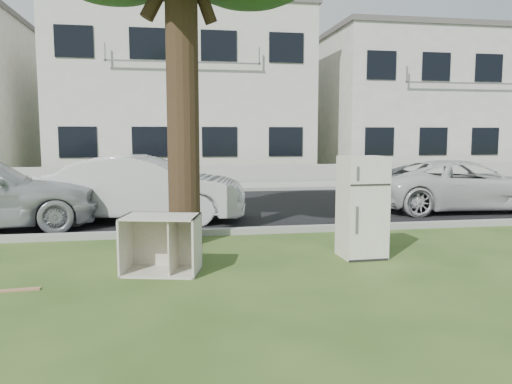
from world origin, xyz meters
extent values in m
plane|color=#2D4719|center=(0.00, 0.00, 0.00)|extent=(120.00, 120.00, 0.00)
cube|color=black|center=(0.00, 6.00, 0.01)|extent=(120.00, 7.00, 0.01)
cube|color=gray|center=(0.00, 2.45, 0.00)|extent=(120.00, 0.18, 0.12)
cube|color=gray|center=(0.00, 9.55, 0.00)|extent=(120.00, 0.18, 0.12)
cube|color=gray|center=(0.00, 11.00, 0.01)|extent=(120.00, 2.80, 0.01)
cube|color=gray|center=(0.00, 12.60, 0.35)|extent=(120.00, 0.15, 0.70)
cylinder|color=black|center=(-0.40, 1.80, 2.60)|extent=(0.54, 0.54, 5.20)
cube|color=silver|center=(0.00, 17.50, 3.60)|extent=(11.00, 8.00, 7.20)
cube|color=#595451|center=(0.00, 17.50, 7.32)|extent=(11.22, 8.16, 0.24)
cube|color=silver|center=(12.00, 17.50, 3.30)|extent=(10.00, 8.00, 6.60)
cube|color=#595451|center=(12.00, 17.50, 6.72)|extent=(10.20, 8.16, 0.24)
cube|color=silver|center=(2.26, 0.38, 0.78)|extent=(0.66, 0.62, 1.56)
cube|color=white|center=(-0.77, -0.01, 0.40)|extent=(1.14, 0.85, 0.79)
imported|color=beige|center=(-1.18, 4.24, 0.72)|extent=(4.53, 2.20, 1.43)
imported|color=silver|center=(6.54, 4.48, 0.63)|extent=(4.63, 2.34, 1.25)
camera|label=1|loc=(-0.64, -6.79, 1.88)|focal=35.00mm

